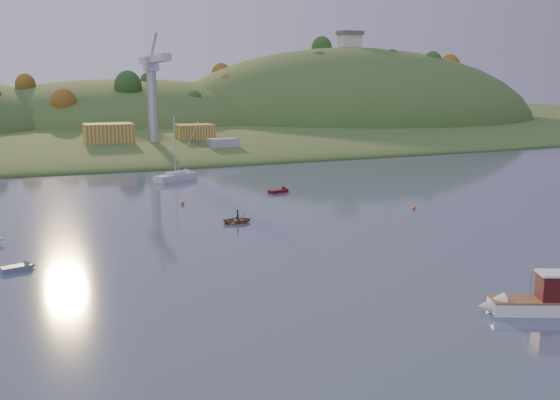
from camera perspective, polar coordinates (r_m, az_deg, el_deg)
name	(u,v)px	position (r m, az deg, el deg)	size (l,w,h in m)	color
ground	(497,356)	(42.48, 19.19, -13.30)	(500.00, 500.00, 0.00)	#333E53
far_shore	(95,125)	(260.54, -16.53, 6.62)	(620.00, 220.00, 1.50)	#304F1F
shore_slope	(119,138)	(196.17, -14.53, 5.49)	(640.00, 150.00, 7.00)	#304F1F
hill_center	(129,127)	(242.00, -13.66, 6.47)	(140.00, 120.00, 36.00)	#304F1F
hill_right	(348,124)	(255.04, 6.24, 6.91)	(150.00, 130.00, 60.00)	#304F1F
hilltop_house	(350,39)	(255.01, 6.40, 14.42)	(9.00, 7.00, 6.45)	beige
hillside_trees	(110,133)	(215.93, -15.27, 5.91)	(280.00, 50.00, 32.00)	#1A4117
wharf	(165,147)	(154.68, -10.49, 4.77)	(42.00, 16.00, 2.40)	slate
shed_west	(109,134)	(153.24, -15.39, 5.86)	(11.00, 8.00, 4.80)	olive
shed_east	(194,132)	(158.15, -7.83, 6.14)	(9.00, 7.00, 4.00)	olive
dock_crane	(153,80)	(149.76, -11.55, 10.67)	(3.20, 28.00, 20.30)	#B7B7BC
fishing_boat	(523,301)	(50.10, 21.34, -8.59)	(6.81, 4.47, 4.18)	white
sailboat_far	(176,176)	(109.78, -9.52, 2.16)	(8.15, 6.09, 11.13)	silver
canoe	(238,220)	(75.90, -3.88, -1.84)	(2.48, 3.47, 0.72)	#846649
paddler	(238,217)	(75.83, -3.88, -1.59)	(0.50, 0.33, 1.38)	black
red_tender	(282,191)	(96.66, 0.17, 0.86)	(3.82, 2.09, 1.24)	#520B12
grey_dinghy	(23,267)	(61.89, -22.45, -5.69)	(3.22, 1.90, 1.13)	slate
work_vessel	(223,150)	(143.75, -5.23, 4.57)	(16.59, 7.57, 4.12)	#4F5E68
buoy_1	(414,208)	(85.52, 12.16, -0.69)	(0.50, 0.50, 0.50)	#F9530D
buoy_3	(182,203)	(87.84, -8.91, -0.28)	(0.50, 0.50, 0.50)	#F9530D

